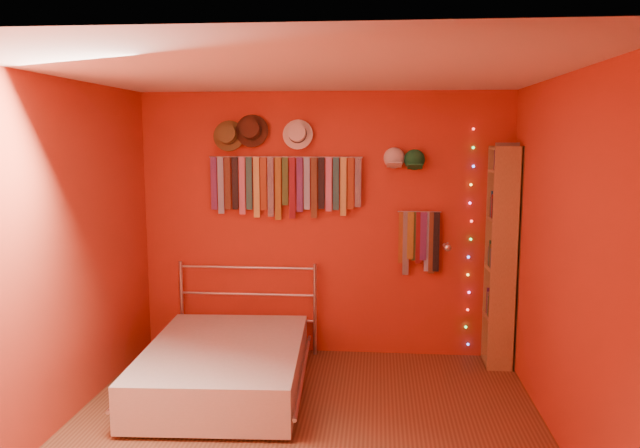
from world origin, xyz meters
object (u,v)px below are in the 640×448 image
(reading_lamp, at_px, (447,247))
(bed, at_px, (225,366))
(bookshelf, at_px, (506,256))
(tie_rack, at_px, (284,184))

(reading_lamp, relative_size, bed, 0.16)
(reading_lamp, xyz_separation_m, bookshelf, (0.52, 0.01, -0.07))
(tie_rack, bearing_deg, reading_lamp, -6.38)
(bookshelf, xyz_separation_m, bed, (-2.39, -0.81, -0.81))
(tie_rack, bearing_deg, bed, -110.58)
(bookshelf, bearing_deg, reading_lamp, -178.53)
(tie_rack, distance_m, bookshelf, 2.13)
(bed, bearing_deg, reading_lamp, 20.11)
(tie_rack, xyz_separation_m, reading_lamp, (1.51, -0.17, -0.55))
(bed, bearing_deg, bookshelf, 15.73)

